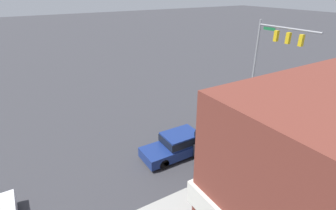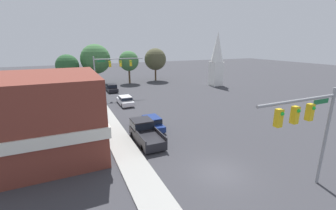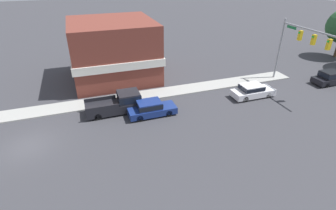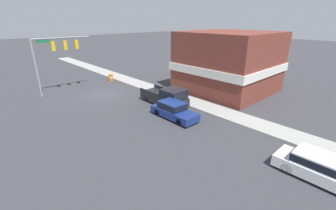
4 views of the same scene
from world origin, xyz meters
name	(u,v)px [view 1 (image 1 of 4)]	position (x,y,z in m)	size (l,w,h in m)	color
ground_plane	(269,109)	(0.00, 0.00, 0.00)	(200.00, 200.00, 0.00)	#38383D
sidewalk_curb	(334,137)	(-5.70, 0.00, 0.07)	(2.40, 60.00, 0.14)	#9E9E99
near_signal_assembly	(276,41)	(3.37, -3.94, 5.07)	(6.69, 0.49, 6.93)	gray
car_lead	(178,144)	(-1.51, 10.78, 0.78)	(1.81, 4.63, 1.51)	black
pickup_truck_parked	(229,142)	(-3.24, 8.08, 0.96)	(2.12, 5.48, 1.96)	black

